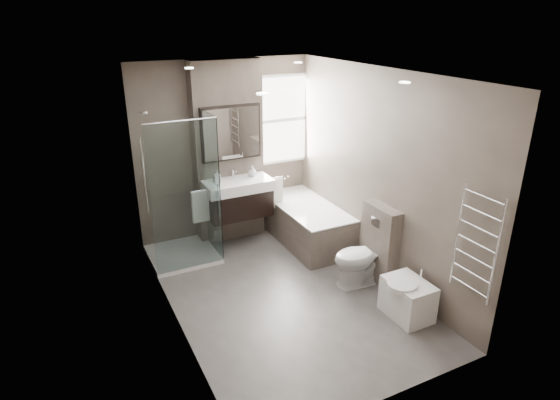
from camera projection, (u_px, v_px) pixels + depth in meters
room at (284, 193)px, 5.21m from camera, size 2.70×3.90×2.70m
vanity_pier at (228, 153)px, 6.68m from camera, size 1.00×0.25×2.60m
vanity at (238, 198)px, 6.60m from camera, size 0.95×0.47×0.66m
mirror_cabinet at (231, 133)px, 6.42m from camera, size 0.86×0.08×0.76m
towel_left at (201, 206)px, 6.36m from camera, size 0.24×0.06×0.44m
towel_right at (275, 193)px, 6.82m from camera, size 0.24×0.06×0.44m
shower_enclosure at (189, 226)px, 6.32m from camera, size 0.90×0.90×2.00m
bathtub at (306, 221)px, 6.87m from camera, size 0.75×1.60×0.57m
window at (281, 120)px, 7.00m from camera, size 0.98×0.06×1.33m
toilet at (363, 257)px, 5.75m from camera, size 0.77×0.48×0.75m
cistern_box at (380, 244)px, 5.80m from camera, size 0.19×0.55×1.00m
bidet at (407, 298)px, 5.18m from camera, size 0.46×0.54×0.56m
towel_radiator at (477, 244)px, 4.46m from camera, size 0.03×0.49×1.10m
soap_bottle_a at (217, 176)px, 6.40m from camera, size 0.08×0.08×0.17m
soap_bottle_b at (252, 171)px, 6.64m from camera, size 0.12×0.12×0.15m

